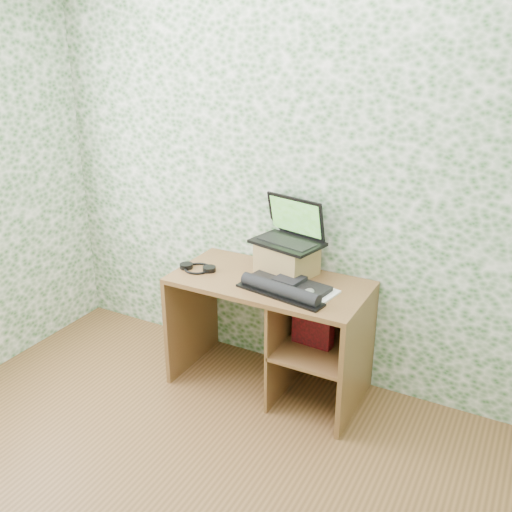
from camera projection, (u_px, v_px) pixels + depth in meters
The scene contains 10 objects.
wall_back at pixel (293, 181), 3.51m from camera, with size 3.50×3.50×0.00m, color white.
desk at pixel (282, 320), 3.55m from camera, with size 1.20×0.60×0.75m.
riser at pixel (287, 259), 3.52m from camera, with size 0.32×0.27×0.19m, color olive.
laptop at pixel (291, 232), 3.50m from camera, with size 0.46×0.38×0.27m.
keyboard at pixel (285, 287), 3.32m from camera, with size 0.57×0.36×0.08m.
headphones at pixel (198, 268), 3.61m from camera, with size 0.24×0.20×0.03m.
notepad at pixel (316, 295), 3.26m from camera, with size 0.19×0.27×0.01m, color white.
mouse at pixel (309, 294), 3.22m from camera, with size 0.06×0.09×0.03m, color #B7B7BA.
pen at pixel (322, 293), 3.27m from camera, with size 0.01×0.01×0.13m, color black.
red_box at pixel (313, 322), 3.41m from camera, with size 0.25×0.08×0.30m, color maroon.
Camera 1 is at (1.41, -1.38, 2.19)m, focal length 40.00 mm.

